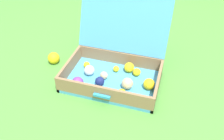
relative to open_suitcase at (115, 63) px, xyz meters
name	(u,v)px	position (x,y,z in m)	size (l,w,h in m)	color
ground_plane	(108,74)	(-0.05, 0.00, -0.11)	(16.00, 16.00, 0.00)	#4C8C38
open_suitcase	(115,63)	(0.00, 0.00, 0.00)	(0.65, 0.60, 0.51)	#4799C6
stray_ball_on_grass	(54,58)	(-0.50, 0.01, -0.07)	(0.09, 0.09, 0.09)	yellow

